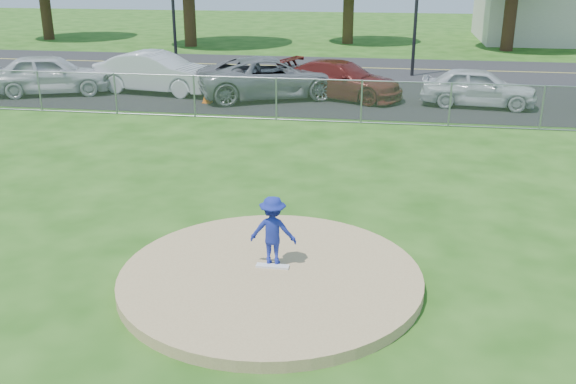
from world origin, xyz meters
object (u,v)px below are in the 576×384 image
parked_car_silver (51,74)px  parked_car_pearl (478,87)px  traffic_signal_left (177,2)px  parked_car_white (157,73)px  pitcher (273,231)px  traffic_cone (207,93)px  parked_car_gray (271,77)px  parked_car_darkred (341,80)px

parked_car_silver → parked_car_pearl: bearing=-108.1°
traffic_signal_left → parked_car_white: traffic_signal_left is taller
pitcher → traffic_cone: size_ratio=1.66×
parked_car_gray → parked_car_darkred: 2.86m
parked_car_silver → parked_car_darkred: (12.15, 1.08, -0.09)m
pitcher → parked_car_white: (-7.85, 15.70, 0.01)m
parked_car_gray → parked_car_pearl: parked_car_gray is taller
traffic_cone → parked_car_darkred: parked_car_darkred is taller
traffic_signal_left → parked_car_silver: 8.14m
pitcher → parked_car_pearl: (5.35, 15.08, -0.10)m
parked_car_silver → parked_car_white: bearing=-96.5°
parked_car_silver → parked_car_pearl: 17.53m
traffic_signal_left → parked_car_gray: traffic_signal_left is taller
parked_car_white → parked_car_darkred: bearing=-80.3°
parked_car_darkred → parked_car_pearl: parked_car_darkred is taller
parked_car_silver → parked_car_white: (4.33, 0.98, 0.01)m
traffic_signal_left → traffic_cone: traffic_signal_left is taller
parked_car_gray → parked_car_pearl: size_ratio=1.38×
pitcher → parked_car_gray: bearing=-79.7°
parked_car_darkred → parked_car_gray: bearing=118.8°
traffic_signal_left → parked_car_gray: 8.94m
traffic_cone → parked_car_pearl: parked_car_pearl is taller
pitcher → parked_car_pearl: pitcher is taller
traffic_cone → parked_car_white: bearing=148.2°
traffic_signal_left → parked_car_silver: traffic_signal_left is taller
traffic_signal_left → pitcher: bearing=-68.0°
traffic_signal_left → parked_car_gray: bearing=-46.6°
parked_car_gray → parked_car_darkred: parked_car_gray is taller
pitcher → traffic_cone: (-5.20, 14.06, -0.45)m
pitcher → parked_car_darkred: bearing=-90.1°
traffic_cone → parked_car_pearl: 10.61m
parked_car_silver → parked_car_gray: 9.34m
traffic_signal_left → parked_car_silver: bearing=-116.3°
parked_car_silver → traffic_signal_left: bearing=-45.6°
traffic_signal_left → parked_car_white: 6.52m
parked_car_white → parked_car_gray: parked_car_white is taller
parked_car_silver → parked_car_gray: (9.32, 0.71, -0.01)m
traffic_signal_left → traffic_cone: (3.55, -7.60, -2.96)m
traffic_cone → parked_car_white: parked_car_white is taller
traffic_cone → traffic_signal_left: bearing=115.0°
traffic_signal_left → pitcher: size_ratio=4.29×
traffic_cone → parked_car_darkred: bearing=18.5°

